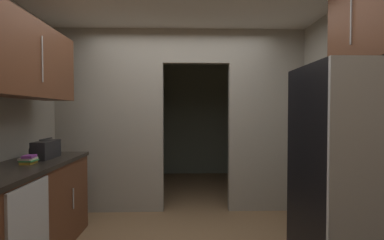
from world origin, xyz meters
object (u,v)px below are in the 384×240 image
(dishwasher, at_px, (30,239))
(book_stack, at_px, (29,160))
(refrigerator, at_px, (349,180))
(boombox, at_px, (46,150))

(dishwasher, xyz_separation_m, book_stack, (-0.28, 0.50, 0.53))
(refrigerator, relative_size, book_stack, 11.59)
(dishwasher, bearing_deg, book_stack, 118.80)
(dishwasher, bearing_deg, boombox, 108.35)
(boombox, distance_m, book_stack, 0.33)
(dishwasher, bearing_deg, refrigerator, -0.92)
(book_stack, bearing_deg, boombox, 89.38)
(refrigerator, bearing_deg, boombox, 162.53)
(refrigerator, distance_m, boombox, 2.89)
(refrigerator, xyz_separation_m, book_stack, (-2.75, 0.54, 0.08))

